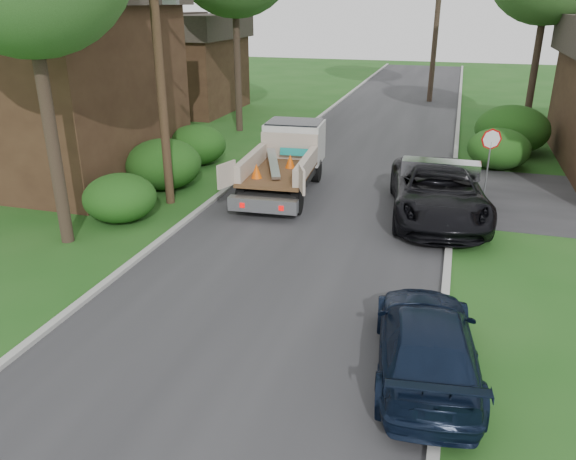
% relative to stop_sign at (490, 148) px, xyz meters
% --- Properties ---
extents(ground, '(120.00, 120.00, 0.00)m').
position_rel_stop_sign_xyz_m(ground, '(-5.20, -9.00, -1.78)').
color(ground, '#1B4E16').
rests_on(ground, ground).
extents(road, '(8.00, 90.00, 0.02)m').
position_rel_stop_sign_xyz_m(road, '(-5.20, 1.00, -1.77)').
color(road, '#28282B').
rests_on(road, ground).
extents(curb_left, '(0.20, 90.00, 0.12)m').
position_rel_stop_sign_xyz_m(curb_left, '(-9.30, 1.00, -1.72)').
color(curb_left, '#9E9E99').
rests_on(curb_left, ground).
extents(curb_right, '(0.20, 90.00, 0.12)m').
position_rel_stop_sign_xyz_m(curb_right, '(-1.10, 1.00, -1.72)').
color(curb_right, '#9E9E99').
rests_on(curb_right, ground).
extents(stop_sign, '(0.71, 0.32, 2.48)m').
position_rel_stop_sign_xyz_m(stop_sign, '(0.00, 0.00, 0.00)').
color(stop_sign, slate).
rests_on(stop_sign, ground).
extents(utility_pole, '(2.42, 1.25, 10.00)m').
position_rel_stop_sign_xyz_m(utility_pole, '(-10.68, -4.02, 3.40)').
color(utility_pole, '#382619').
rests_on(utility_pole, ground).
extents(house_left_near, '(9.72, 8.64, 8.40)m').
position_rel_stop_sign_xyz_m(house_left_near, '(-17.20, -2.00, 2.50)').
color(house_left_near, '#352115').
rests_on(house_left_near, ground).
extents(house_left_far, '(7.56, 7.56, 6.00)m').
position_rel_stop_sign_xyz_m(house_left_far, '(-18.70, 13.00, 1.27)').
color(house_left_far, '#352115').
rests_on(house_left_far, ground).
extents(hedge_left_a, '(2.34, 2.34, 1.53)m').
position_rel_stop_sign_xyz_m(hedge_left_a, '(-11.40, -6.00, -1.01)').
color(hedge_left_a, '#0F4413').
rests_on(hedge_left_a, ground).
extents(hedge_left_b, '(2.86, 2.86, 1.87)m').
position_rel_stop_sign_xyz_m(hedge_left_b, '(-11.70, -2.50, -0.84)').
color(hedge_left_b, '#0F4413').
rests_on(hedge_left_b, ground).
extents(hedge_left_c, '(2.60, 2.60, 1.70)m').
position_rel_stop_sign_xyz_m(hedge_left_c, '(-12.00, 1.00, -0.93)').
color(hedge_left_c, '#0F4413').
rests_on(hedge_left_c, ground).
extents(hedge_right_a, '(2.60, 2.60, 1.70)m').
position_rel_stop_sign_xyz_m(hedge_right_a, '(0.60, 4.00, -0.93)').
color(hedge_right_a, '#0F4413').
rests_on(hedge_right_a, ground).
extents(hedge_right_b, '(3.38, 3.38, 2.21)m').
position_rel_stop_sign_xyz_m(hedge_right_b, '(1.30, 7.00, -0.67)').
color(hedge_right_b, '#0F4413').
rests_on(hedge_right_b, ground).
extents(flatbed_truck, '(2.93, 6.24, 2.31)m').
position_rel_stop_sign_xyz_m(flatbed_truck, '(-7.22, -0.99, -0.52)').
color(flatbed_truck, black).
rests_on(flatbed_truck, ground).
extents(black_pickup, '(3.74, 6.65, 1.75)m').
position_rel_stop_sign_xyz_m(black_pickup, '(-1.60, -2.78, -0.90)').
color(black_pickup, black).
rests_on(black_pickup, ground).
extents(navy_suv, '(2.41, 4.79, 1.34)m').
position_rel_stop_sign_xyz_m(navy_suv, '(-1.40, -11.50, -1.11)').
color(navy_suv, black).
rests_on(navy_suv, ground).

